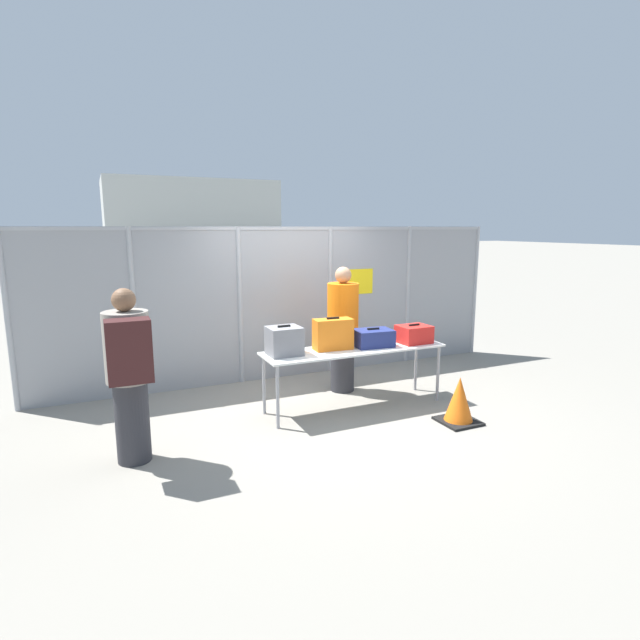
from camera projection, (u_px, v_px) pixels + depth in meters
name	position (u px, v px, depth m)	size (l,w,h in m)	color
ground_plane	(328.00, 406.00, 6.42)	(120.00, 120.00, 0.00)	gray
fence_section	(287.00, 300.00, 7.53)	(7.31, 0.07, 2.28)	#9EA0A5
inspection_table	(354.00, 353.00, 6.27)	(2.35, 0.62, 0.77)	silver
suitcase_grey	(284.00, 341.00, 5.91)	(0.39, 0.34, 0.36)	slate
suitcase_orange	(333.00, 334.00, 6.17)	(0.49, 0.25, 0.41)	orange
suitcase_navy	(373.00, 338.00, 6.35)	(0.51, 0.38, 0.24)	navy
suitcase_red	(414.00, 334.00, 6.55)	(0.42, 0.34, 0.25)	red
traveler_hooded	(129.00, 370.00, 4.71)	(0.42, 0.66, 1.72)	#2D2D33
security_worker_near	(343.00, 328.00, 6.90)	(0.43, 0.43, 1.74)	#2D2D33
utility_trailer	(290.00, 323.00, 9.95)	(3.64, 2.05, 0.65)	silver
distant_hangar	(190.00, 217.00, 44.66)	(14.35, 8.39, 6.27)	#B2B7B2
traffic_cone	(459.00, 402.00, 5.85)	(0.44, 0.44, 0.55)	black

